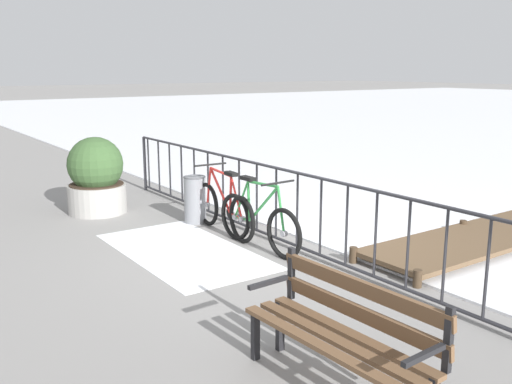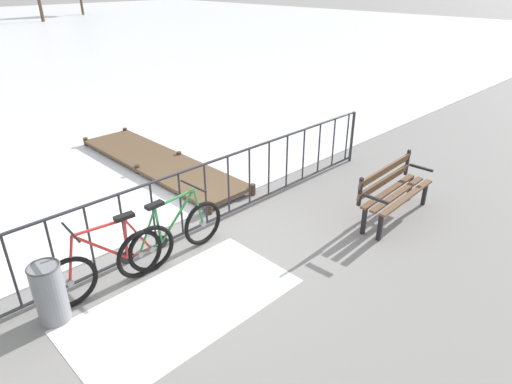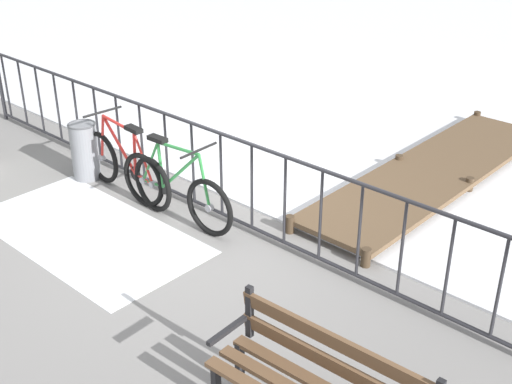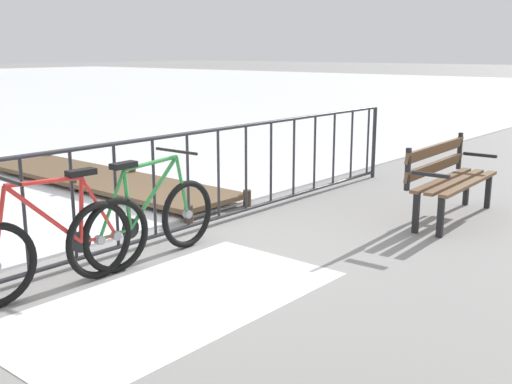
# 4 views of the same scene
# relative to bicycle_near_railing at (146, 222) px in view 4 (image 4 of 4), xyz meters

# --- Properties ---
(ground_plane) EXTENTS (160.00, 160.00, 0.00)m
(ground_plane) POSITION_rel_bicycle_near_railing_xyz_m (0.17, 0.34, -0.37)
(ground_plane) COLOR gray
(snow_patch) EXTENTS (2.71, 1.41, 0.01)m
(snow_patch) POSITION_rel_bicycle_near_railing_xyz_m (-0.48, -0.86, -0.36)
(snow_patch) COLOR white
(snow_patch) RESTS_ON ground
(railing_fence) EXTENTS (9.06, 0.06, 1.07)m
(railing_fence) POSITION_rel_bicycle_near_railing_xyz_m (0.17, 0.34, 0.19)
(railing_fence) COLOR #2D2D33
(railing_fence) RESTS_ON ground
(bicycle_near_railing) EXTENTS (1.71, 0.52, 0.97)m
(bicycle_near_railing) POSITION_rel_bicycle_near_railing_xyz_m (0.00, 0.00, 0.00)
(bicycle_near_railing) COLOR black
(bicycle_near_railing) RESTS_ON ground
(bicycle_second) EXTENTS (1.71, 0.52, 0.97)m
(bicycle_second) POSITION_rel_bicycle_near_railing_xyz_m (-0.87, 0.01, 0.00)
(bicycle_second) COLOR black
(bicycle_second) RESTS_ON ground
(park_bench) EXTENTS (1.62, 0.55, 0.89)m
(park_bench) POSITION_rel_bicycle_near_railing_xyz_m (3.15, -1.46, 0.14)
(park_bench) COLOR brown
(park_bench) RESTS_ON ground
(wooden_dock) EXTENTS (1.10, 4.51, 0.20)m
(wooden_dock) POSITION_rel_bicycle_near_railing_xyz_m (1.63, 2.84, -0.25)
(wooden_dock) COLOR brown
(wooden_dock) RESTS_ON ground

